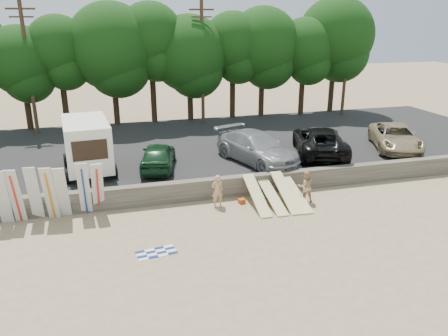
% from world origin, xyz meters
% --- Properties ---
extents(ground, '(120.00, 120.00, 0.00)m').
position_xyz_m(ground, '(0.00, 0.00, 0.00)').
color(ground, tan).
rests_on(ground, ground).
extents(seawall, '(44.00, 0.50, 1.00)m').
position_xyz_m(seawall, '(0.00, 3.00, 0.50)').
color(seawall, '#6B6356').
rests_on(seawall, ground).
extents(parking_lot, '(44.00, 14.50, 0.70)m').
position_xyz_m(parking_lot, '(0.00, 10.50, 0.35)').
color(parking_lot, '#282828').
rests_on(parking_lot, ground).
extents(treeline, '(34.11, 6.40, 9.51)m').
position_xyz_m(treeline, '(0.35, 17.56, 6.47)').
color(treeline, '#382616').
rests_on(treeline, parking_lot).
extents(utility_poles, '(25.80, 0.26, 9.00)m').
position_xyz_m(utility_poles, '(2.00, 16.00, 5.43)').
color(utility_poles, '#473321').
rests_on(utility_poles, parking_lot).
extents(box_trailer, '(2.81, 4.54, 2.77)m').
position_xyz_m(box_trailer, '(-6.33, 6.57, 2.25)').
color(box_trailer, white).
rests_on(box_trailer, parking_lot).
extents(car_1, '(2.58, 4.51, 1.44)m').
position_xyz_m(car_1, '(-2.73, 6.10, 1.42)').
color(car_1, '#14381D').
rests_on(car_1, parking_lot).
extents(car_2, '(4.09, 6.23, 1.68)m').
position_xyz_m(car_2, '(2.77, 5.75, 1.54)').
color(car_2, gray).
rests_on(car_2, parking_lot).
extents(car_3, '(4.49, 6.52, 1.66)m').
position_xyz_m(car_3, '(6.86, 6.19, 1.53)').
color(car_3, black).
rests_on(car_3, parking_lot).
extents(car_4, '(4.40, 5.94, 1.50)m').
position_xyz_m(car_4, '(11.90, 5.95, 1.45)').
color(car_4, '#9B8863').
rests_on(car_4, parking_lot).
extents(surfboard_upright_1, '(0.51, 0.68, 2.54)m').
position_xyz_m(surfboard_upright_1, '(-9.77, 2.41, 1.27)').
color(surfboard_upright_1, silver).
rests_on(surfboard_upright_1, ground).
extents(surfboard_upright_2, '(0.59, 0.69, 2.55)m').
position_xyz_m(surfboard_upright_2, '(-9.25, 2.43, 1.28)').
color(surfboard_upright_2, silver).
rests_on(surfboard_upright_2, ground).
extents(surfboard_upright_3, '(0.55, 0.63, 2.56)m').
position_xyz_m(surfboard_upright_3, '(-8.53, 2.54, 1.28)').
color(surfboard_upright_3, silver).
rests_on(surfboard_upright_3, ground).
extents(surfboard_upright_4, '(0.60, 0.73, 2.54)m').
position_xyz_m(surfboard_upright_4, '(-7.88, 2.38, 1.27)').
color(surfboard_upright_4, silver).
rests_on(surfboard_upright_4, ground).
extents(surfboard_upright_5, '(0.55, 0.85, 2.50)m').
position_xyz_m(surfboard_upright_5, '(-7.38, 2.38, 1.25)').
color(surfboard_upright_5, silver).
rests_on(surfboard_upright_5, ground).
extents(surfboard_upright_6, '(0.52, 0.61, 2.56)m').
position_xyz_m(surfboard_upright_6, '(-6.47, 2.53, 1.28)').
color(surfboard_upright_6, silver).
rests_on(surfboard_upright_6, ground).
extents(surfboard_upright_7, '(0.57, 0.86, 2.51)m').
position_xyz_m(surfboard_upright_7, '(-5.88, 2.54, 1.25)').
color(surfboard_upright_7, silver).
rests_on(surfboard_upright_7, ground).
extents(surfboard_low_0, '(0.56, 2.83, 1.12)m').
position_xyz_m(surfboard_low_0, '(1.26, 1.45, 0.56)').
color(surfboard_low_0, beige).
rests_on(surfboard_low_0, ground).
extents(surfboard_low_1, '(0.56, 2.92, 0.82)m').
position_xyz_m(surfboard_low_1, '(2.04, 1.45, 0.41)').
color(surfboard_low_1, beige).
rests_on(surfboard_low_1, ground).
extents(surfboard_low_2, '(0.56, 2.82, 1.17)m').
position_xyz_m(surfboard_low_2, '(2.70, 1.37, 0.58)').
color(surfboard_low_2, beige).
rests_on(surfboard_low_2, ground).
extents(surfboard_low_3, '(0.56, 2.91, 0.87)m').
position_xyz_m(surfboard_low_3, '(3.21, 1.38, 0.43)').
color(surfboard_low_3, beige).
rests_on(surfboard_low_3, ground).
extents(beachgoer_a, '(0.58, 0.40, 1.55)m').
position_xyz_m(beachgoer_a, '(-0.52, 1.97, 0.78)').
color(beachgoer_a, tan).
rests_on(beachgoer_a, ground).
extents(beachgoer_b, '(0.83, 0.69, 1.57)m').
position_xyz_m(beachgoer_b, '(3.69, 1.35, 0.79)').
color(beachgoer_b, tan).
rests_on(beachgoer_b, ground).
extents(cooler, '(0.45, 0.40, 0.32)m').
position_xyz_m(cooler, '(1.67, 2.01, 0.16)').
color(cooler, '#258747').
rests_on(cooler, ground).
extents(gear_bag, '(0.35, 0.31, 0.22)m').
position_xyz_m(gear_bag, '(0.68, 1.95, 0.11)').
color(gear_bag, '#C44417').
rests_on(gear_bag, ground).
extents(beach_towel, '(1.70, 1.70, 0.00)m').
position_xyz_m(beach_towel, '(-3.86, -1.65, 0.01)').
color(beach_towel, white).
rests_on(beach_towel, ground).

